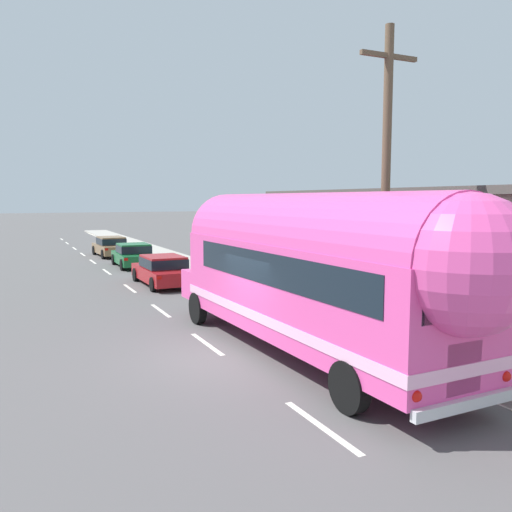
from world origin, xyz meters
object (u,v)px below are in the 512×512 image
at_px(utility_pole, 386,182).
at_px(car_second, 134,254).
at_px(car_lead, 163,269).
at_px(painted_bus, 314,268).
at_px(car_third, 111,246).

distance_m(utility_pole, car_second, 19.99).
bearing_deg(car_lead, utility_pole, -77.06).
bearing_deg(painted_bus, car_lead, 91.17).
bearing_deg(painted_bus, utility_pole, 11.98).
bearing_deg(car_lead, car_second, 88.37).
distance_m(car_second, car_third, 6.40).
bearing_deg(car_second, utility_pole, -82.35).
distance_m(painted_bus, car_second, 20.07).
xyz_separation_m(car_lead, car_second, (0.20, 7.20, -0.01)).
xyz_separation_m(utility_pole, car_lead, (-2.82, 12.27, -3.68)).
xyz_separation_m(car_second, car_third, (-0.17, 6.40, 0.01)).
height_order(utility_pole, car_third, utility_pole).
relative_size(car_second, car_third, 0.95).
height_order(painted_bus, car_third, painted_bus).
xyz_separation_m(painted_bus, car_third, (-0.23, 26.40, -1.57)).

